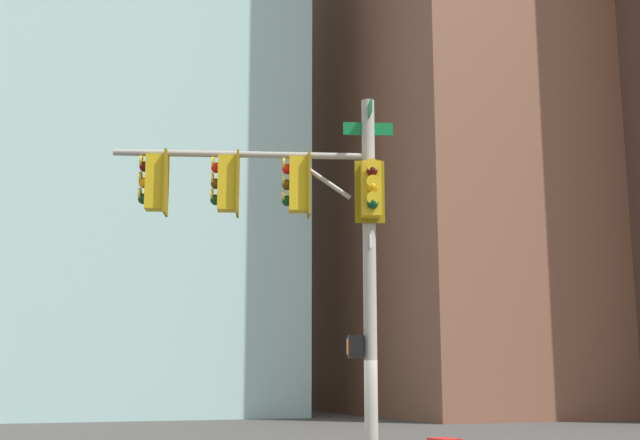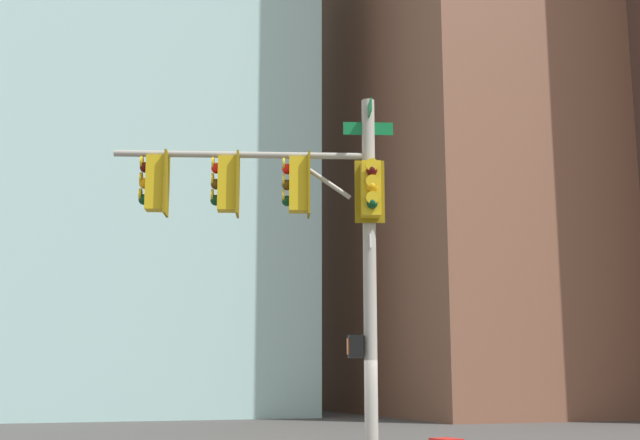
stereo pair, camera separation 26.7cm
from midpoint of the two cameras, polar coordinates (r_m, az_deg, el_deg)
The scene contains 2 objects.
signal_pole_assembly at distance 15.15m, azimuth -0.72°, elevation -0.31°, with size 4.93×2.05×7.31m.
building_brick_nearside at distance 59.54m, azimuth 13.37°, elevation 7.79°, with size 22.99×21.48×41.53m, color brown.
Camera 2 is at (5.59, 14.21, 2.20)m, focal length 46.99 mm.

